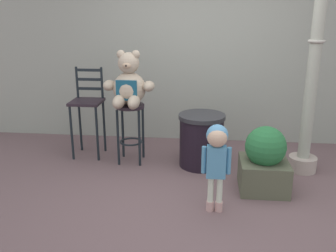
% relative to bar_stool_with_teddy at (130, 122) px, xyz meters
% --- Properties ---
extents(ground_plane, '(24.00, 24.00, 0.00)m').
position_rel_bar_stool_with_teddy_xyz_m(ground_plane, '(0.85, -0.99, -0.53)').
color(ground_plane, '#6A5154').
extents(building_wall, '(7.81, 0.30, 3.20)m').
position_rel_bar_stool_with_teddy_xyz_m(building_wall, '(0.85, 1.09, 1.07)').
color(building_wall, '#989D92').
rests_on(building_wall, ground_plane).
extents(bar_stool_with_teddy, '(0.36, 0.36, 0.76)m').
position_rel_bar_stool_with_teddy_xyz_m(bar_stool_with_teddy, '(0.00, 0.00, 0.00)').
color(bar_stool_with_teddy, '#281E26').
rests_on(bar_stool_with_teddy, ground_plane).
extents(teddy_bear, '(0.63, 0.57, 0.67)m').
position_rel_bar_stool_with_teddy_xyz_m(teddy_bear, '(-0.00, -0.03, 0.47)').
color(teddy_bear, '#B6A38C').
rests_on(teddy_bear, bar_stool_with_teddy).
extents(child_walking, '(0.28, 0.22, 0.88)m').
position_rel_bar_stool_with_teddy_xyz_m(child_walking, '(1.06, -1.15, 0.11)').
color(child_walking, '#CFA09B').
rests_on(child_walking, ground_plane).
extents(trash_bin, '(0.57, 0.57, 0.66)m').
position_rel_bar_stool_with_teddy_xyz_m(trash_bin, '(0.90, -0.04, -0.20)').
color(trash_bin, black).
rests_on(trash_bin, ground_plane).
extents(lamppost, '(0.33, 0.33, 2.68)m').
position_rel_bar_stool_with_teddy_xyz_m(lamppost, '(2.14, -0.08, 0.52)').
color(lamppost, '#B0A096').
rests_on(lamppost, ground_plane).
extents(bar_chair_empty, '(0.40, 0.40, 1.17)m').
position_rel_bar_stool_with_teddy_xyz_m(bar_chair_empty, '(-0.60, 0.17, 0.14)').
color(bar_chair_empty, '#281E26').
rests_on(bar_chair_empty, ground_plane).
extents(planter_with_shrub, '(0.51, 0.51, 0.72)m').
position_rel_bar_stool_with_teddy_xyz_m(planter_with_shrub, '(1.59, -0.64, -0.20)').
color(planter_with_shrub, '#555743').
rests_on(planter_with_shrub, ground_plane).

